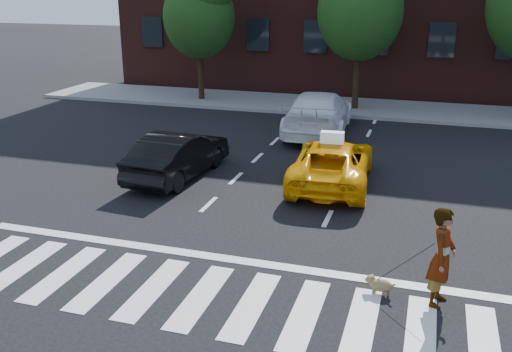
{
  "coord_description": "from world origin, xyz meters",
  "views": [
    {
      "loc": [
        3.78,
        -8.67,
        5.64
      ],
      "look_at": [
        -0.14,
        3.95,
        1.1
      ],
      "focal_mm": 40.0,
      "sensor_mm": 36.0,
      "label": 1
    }
  ],
  "objects_px": {
    "black_sedan": "(178,155)",
    "dog": "(379,284)",
    "taxi": "(332,163)",
    "tree_mid": "(362,0)",
    "white_suv": "(318,113)",
    "woman": "(442,257)",
    "tree_left": "(199,8)"
  },
  "relations": [
    {
      "from": "tree_mid",
      "to": "dog",
      "type": "bearing_deg",
      "value": -80.54
    },
    {
      "from": "taxi",
      "to": "dog",
      "type": "xyz_separation_m",
      "value": [
        1.95,
        -5.89,
        -0.45
      ]
    },
    {
      "from": "tree_mid",
      "to": "dog",
      "type": "distance_m",
      "value": 16.76
    },
    {
      "from": "taxi",
      "to": "black_sedan",
      "type": "xyz_separation_m",
      "value": [
        -4.54,
        -0.74,
        0.05
      ]
    },
    {
      "from": "tree_mid",
      "to": "taxi",
      "type": "xyz_separation_m",
      "value": [
        0.69,
        -10.0,
        -4.2
      ]
    },
    {
      "from": "tree_left",
      "to": "dog",
      "type": "bearing_deg",
      "value": -57.43
    },
    {
      "from": "woman",
      "to": "dog",
      "type": "xyz_separation_m",
      "value": [
        -1.07,
        0.01,
        -0.74
      ]
    },
    {
      "from": "woman",
      "to": "dog",
      "type": "relative_size",
      "value": 3.13
    },
    {
      "from": "woman",
      "to": "tree_mid",
      "type": "bearing_deg",
      "value": 27.25
    },
    {
      "from": "black_sedan",
      "to": "white_suv",
      "type": "relative_size",
      "value": 0.75
    },
    {
      "from": "tree_left",
      "to": "white_suv",
      "type": "bearing_deg",
      "value": -33.24
    },
    {
      "from": "black_sedan",
      "to": "woman",
      "type": "xyz_separation_m",
      "value": [
        7.56,
        -5.16,
        0.24
      ]
    },
    {
      "from": "black_sedan",
      "to": "tree_mid",
      "type": "bearing_deg",
      "value": -105.4
    },
    {
      "from": "dog",
      "to": "tree_left",
      "type": "bearing_deg",
      "value": 138.82
    },
    {
      "from": "white_suv",
      "to": "woman",
      "type": "distance_m",
      "value": 12.41
    },
    {
      "from": "taxi",
      "to": "black_sedan",
      "type": "relative_size",
      "value": 1.1
    },
    {
      "from": "black_sedan",
      "to": "woman",
      "type": "relative_size",
      "value": 2.24
    },
    {
      "from": "taxi",
      "to": "dog",
      "type": "height_order",
      "value": "taxi"
    },
    {
      "from": "black_sedan",
      "to": "white_suv",
      "type": "height_order",
      "value": "white_suv"
    },
    {
      "from": "taxi",
      "to": "tree_mid",
      "type": "bearing_deg",
      "value": -89.72
    },
    {
      "from": "taxi",
      "to": "white_suv",
      "type": "height_order",
      "value": "white_suv"
    },
    {
      "from": "tree_mid",
      "to": "white_suv",
      "type": "relative_size",
      "value": 1.26
    },
    {
      "from": "white_suv",
      "to": "dog",
      "type": "height_order",
      "value": "white_suv"
    },
    {
      "from": "tree_mid",
      "to": "dog",
      "type": "xyz_separation_m",
      "value": [
        2.65,
        -15.88,
        -4.65
      ]
    },
    {
      "from": "black_sedan",
      "to": "dog",
      "type": "relative_size",
      "value": 7.03
    },
    {
      "from": "woman",
      "to": "dog",
      "type": "distance_m",
      "value": 1.3
    },
    {
      "from": "taxi",
      "to": "dog",
      "type": "distance_m",
      "value": 6.22
    },
    {
      "from": "tree_mid",
      "to": "white_suv",
      "type": "xyz_separation_m",
      "value": [
        -0.85,
        -4.36,
        -4.04
      ]
    },
    {
      "from": "black_sedan",
      "to": "dog",
      "type": "distance_m",
      "value": 8.3
    },
    {
      "from": "tree_mid",
      "to": "taxi",
      "type": "distance_m",
      "value": 10.87
    },
    {
      "from": "taxi",
      "to": "tree_left",
      "type": "bearing_deg",
      "value": -54.35
    },
    {
      "from": "black_sedan",
      "to": "woman",
      "type": "height_order",
      "value": "woman"
    }
  ]
}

